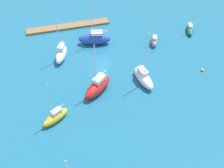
% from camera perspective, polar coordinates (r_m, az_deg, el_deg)
% --- Properties ---
extents(water, '(160.00, 160.00, 0.00)m').
position_cam_1_polar(water, '(64.31, -2.06, 4.11)').
color(water, '#1E668C').
rests_on(water, ground).
extents(pier_dock, '(21.95, 2.65, 0.56)m').
position_cam_1_polar(pier_dock, '(77.66, -8.83, 11.44)').
color(pier_dock, olive).
rests_on(pier_dock, ground).
extents(sailboat_white_lone_south, '(3.32, 7.37, 12.55)m').
position_cam_1_polar(sailboat_white_lone_south, '(59.23, 6.39, 1.32)').
color(sailboat_white_lone_south, white).
rests_on(sailboat_white_lone_south, water).
extents(sailboat_green_along_channel, '(3.43, 5.55, 7.72)m').
position_cam_1_polar(sailboat_green_along_channel, '(77.22, 15.46, 10.64)').
color(sailboat_green_along_channel, '#19724C').
rests_on(sailboat_green_along_channel, water).
extents(sailboat_yellow_center_basin, '(5.62, 4.31, 9.36)m').
position_cam_1_polar(sailboat_yellow_center_basin, '(52.63, -11.34, -6.50)').
color(sailboat_yellow_center_basin, yellow).
rests_on(sailboat_yellow_center_basin, water).
extents(sailboat_blue_mid_basin, '(8.29, 4.60, 11.90)m').
position_cam_1_polar(sailboat_blue_mid_basin, '(69.90, -3.53, 9.15)').
color(sailboat_blue_mid_basin, '#2347B2').
rests_on(sailboat_blue_mid_basin, water).
extents(sailboat_gray_far_south, '(3.27, 4.99, 7.37)m').
position_cam_1_polar(sailboat_gray_far_south, '(70.86, 8.55, 8.76)').
color(sailboat_gray_far_south, gray).
rests_on(sailboat_gray_far_south, water).
extents(sailboat_red_near_pier, '(7.33, 6.79, 11.80)m').
position_cam_1_polar(sailboat_red_near_pier, '(56.62, -2.91, -0.47)').
color(sailboat_red_near_pier, red).
rests_on(sailboat_red_near_pier, water).
extents(sailboat_white_outer_mooring, '(4.34, 6.73, 11.76)m').
position_cam_1_polar(sailboat_white_outer_mooring, '(66.06, -10.21, 6.07)').
color(sailboat_white_outer_mooring, white).
rests_on(sailboat_white_outer_mooring, water).
extents(mooring_buoy_yellow, '(0.62, 0.62, 0.62)m').
position_cam_1_polar(mooring_buoy_yellow, '(65.25, 17.79, 2.73)').
color(mooring_buoy_yellow, yellow).
rests_on(mooring_buoy_yellow, water).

